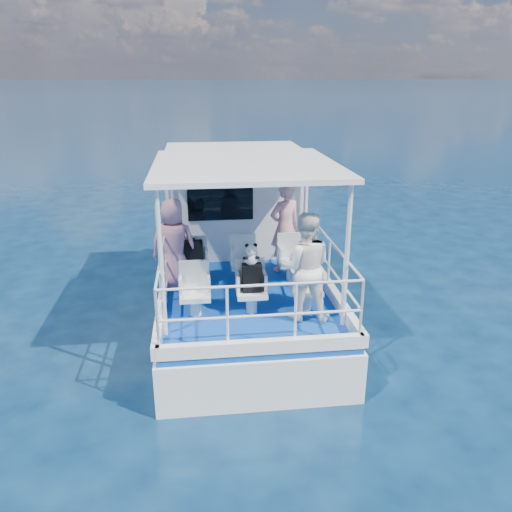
{
  "coord_description": "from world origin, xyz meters",
  "views": [
    {
      "loc": [
        -0.81,
        -8.39,
        4.5
      ],
      "look_at": [
        0.16,
        -0.4,
        1.61
      ],
      "focal_mm": 35.0,
      "sensor_mm": 36.0,
      "label": 1
    }
  ],
  "objects": [
    {
      "name": "canopy_posts",
      "position": [
        0.0,
        -0.25,
        2.0
      ],
      "size": [
        2.77,
        2.97,
        2.2
      ],
      "color": "white",
      "rests_on": "deck"
    },
    {
      "name": "cabin",
      "position": [
        0.0,
        2.3,
        2.0
      ],
      "size": [
        2.85,
        2.0,
        2.2
      ],
      "primitive_type": "cube",
      "color": "white",
      "rests_on": "deck"
    },
    {
      "name": "seat_center_fwd",
      "position": [
        0.0,
        0.2,
        1.09
      ],
      "size": [
        0.48,
        0.46,
        0.38
      ],
      "primitive_type": "cube",
      "color": "silver",
      "rests_on": "deck"
    },
    {
      "name": "canopy",
      "position": [
        0.0,
        -0.2,
        3.14
      ],
      "size": [
        3.0,
        3.2,
        0.08
      ],
      "primitive_type": "cube",
      "color": "white",
      "rests_on": "cabin"
    },
    {
      "name": "seat_stbd_fwd",
      "position": [
        0.9,
        0.2,
        1.09
      ],
      "size": [
        0.48,
        0.46,
        0.38
      ],
      "primitive_type": "cube",
      "color": "silver",
      "rests_on": "deck"
    },
    {
      "name": "railings",
      "position": [
        0.0,
        -0.58,
        1.4
      ],
      "size": [
        2.84,
        3.59,
        1.0
      ],
      "primitive_type": null,
      "color": "white",
      "rests_on": "deck"
    },
    {
      "name": "seat_center_aft",
      "position": [
        0.0,
        -1.1,
        1.09
      ],
      "size": [
        0.48,
        0.46,
        0.38
      ],
      "primitive_type": "cube",
      "color": "silver",
      "rests_on": "deck"
    },
    {
      "name": "passenger_stbd_fwd",
      "position": [
        0.85,
        0.69,
        1.78
      ],
      "size": [
        0.74,
        0.61,
        1.75
      ],
      "primitive_type": "imported",
      "rotation": [
        0.0,
        0.0,
        3.49
      ],
      "color": "pink",
      "rests_on": "deck"
    },
    {
      "name": "panda",
      "position": [
        -0.01,
        -1.14,
        1.91
      ],
      "size": [
        0.22,
        0.19,
        0.34
      ],
      "primitive_type": null,
      "color": "silver",
      "rests_on": "backpack_center"
    },
    {
      "name": "seat_port_aft",
      "position": [
        -0.9,
        -1.1,
        1.09
      ],
      "size": [
        0.48,
        0.46,
        0.38
      ],
      "primitive_type": "cube",
      "color": "silver",
      "rests_on": "deck"
    },
    {
      "name": "compact_camera",
      "position": [
        -0.92,
        0.17,
        1.77
      ],
      "size": [
        0.09,
        0.06,
        0.06
      ],
      "primitive_type": "cube",
      "color": "black",
      "rests_on": "backpack_port"
    },
    {
      "name": "ground",
      "position": [
        0.0,
        0.0,
        0.0
      ],
      "size": [
        2000.0,
        2000.0,
        0.0
      ],
      "primitive_type": "plane",
      "color": "#071D38",
      "rests_on": "ground"
    },
    {
      "name": "deck",
      "position": [
        0.0,
        1.0,
        0.85
      ],
      "size": [
        2.9,
        6.9,
        0.1
      ],
      "primitive_type": "cube",
      "color": "navy",
      "rests_on": "hull"
    },
    {
      "name": "seat_stbd_aft",
      "position": [
        0.9,
        -1.1,
        1.09
      ],
      "size": [
        0.48,
        0.46,
        0.38
      ],
      "primitive_type": "cube",
      "color": "silver",
      "rests_on": "deck"
    },
    {
      "name": "backpack_port",
      "position": [
        -0.92,
        0.15,
        1.51
      ],
      "size": [
        0.35,
        0.2,
        0.46
      ],
      "primitive_type": "cube",
      "color": "black",
      "rests_on": "seat_port_fwd"
    },
    {
      "name": "seat_port_fwd",
      "position": [
        -0.9,
        0.2,
        1.09
      ],
      "size": [
        0.48,
        0.46,
        0.38
      ],
      "primitive_type": "cube",
      "color": "silver",
      "rests_on": "deck"
    },
    {
      "name": "passenger_stbd_aft",
      "position": [
        0.79,
        -1.4,
        1.77
      ],
      "size": [
        0.95,
        0.8,
        1.73
      ],
      "primitive_type": "imported",
      "rotation": [
        0.0,
        0.0,
        2.96
      ],
      "color": "white",
      "rests_on": "deck"
    },
    {
      "name": "hull",
      "position": [
        0.0,
        1.0,
        0.0
      ],
      "size": [
        3.0,
        7.0,
        1.6
      ],
      "primitive_type": "cube",
      "color": "white",
      "rests_on": "ground"
    },
    {
      "name": "backpack_center",
      "position": [
        0.0,
        -1.13,
        1.51
      ],
      "size": [
        0.31,
        0.17,
        0.46
      ],
      "primitive_type": "cube",
      "color": "black",
      "rests_on": "seat_center_aft"
    },
    {
      "name": "passenger_port_fwd",
      "position": [
        -1.25,
        0.08,
        1.72
      ],
      "size": [
        0.66,
        0.51,
        1.64
      ],
      "primitive_type": "imported",
      "rotation": [
        0.0,
        0.0,
        3.02
      ],
      "color": "#C27D8E",
      "rests_on": "deck"
    }
  ]
}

